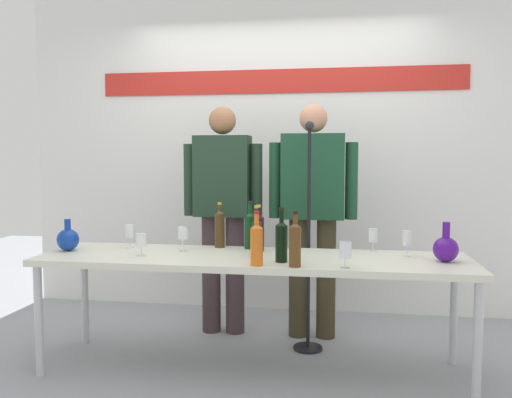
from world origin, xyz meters
The scene contains 21 objects.
ground_plane centered at (0.00, 0.00, 0.00)m, with size 10.00×10.00×0.00m, color #94979E.
back_wall centered at (0.00, 1.41, 1.50)m, with size 4.45×0.11×3.00m.
display_table centered at (0.00, 0.00, 0.67)m, with size 2.64×0.69×0.72m.
decanter_blue_left centered at (-1.22, 0.00, 0.80)m, with size 0.14×0.14×0.21m.
decanter_blue_right centered at (1.14, 0.00, 0.80)m, with size 0.15×0.15×0.23m.
presenter_left centered at (-0.34, 0.68, 0.97)m, with size 0.60×0.22×1.70m.
presenter_right centered at (0.34, 0.68, 0.99)m, with size 0.64×0.22×1.71m.
wine_bottle_0 centered at (-0.06, 0.27, 0.85)m, with size 0.07×0.07×0.32m.
wine_bottle_1 centered at (0.01, 0.17, 0.85)m, with size 0.07×0.07×0.30m.
wine_bottle_2 centered at (0.07, -0.28, 0.85)m, with size 0.07×0.07×0.31m.
wine_bottle_3 centered at (0.03, 0.00, 0.85)m, with size 0.06×0.06×0.31m.
wine_bottle_4 centered at (0.20, -0.16, 0.85)m, with size 0.07×0.07×0.32m.
wine_bottle_5 centered at (0.29, -0.28, 0.85)m, with size 0.07×0.07×0.31m.
wine_bottle_6 centered at (-0.27, 0.28, 0.86)m, with size 0.07×0.07×0.31m.
wine_glass_left_0 centered at (-0.47, 0.09, 0.84)m, with size 0.07×0.07×0.16m.
wine_glass_left_1 centered at (-0.86, 0.15, 0.83)m, with size 0.06×0.06×0.16m.
wine_glass_left_2 centered at (-0.68, -0.10, 0.82)m, with size 0.06×0.06×0.14m.
wine_glass_right_0 centered at (0.94, 0.12, 0.83)m, with size 0.06×0.06×0.16m.
wine_glass_right_1 centered at (0.56, -0.27, 0.82)m, with size 0.07×0.07×0.15m.
wine_glass_right_2 centered at (0.74, 0.29, 0.82)m, with size 0.06×0.06×0.15m.
microphone_stand centered at (0.32, 0.41, 0.53)m, with size 0.20×0.20×1.57m.
Camera 1 is at (0.52, -3.17, 1.33)m, focal length 37.02 mm.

